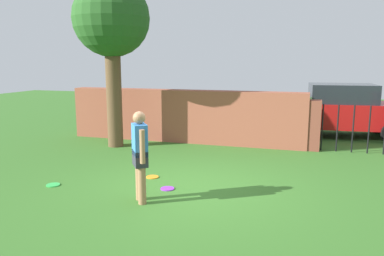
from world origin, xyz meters
TOP-DOWN VIEW (x-y plane):
  - ground_plane at (0.00, 0.00)m, footprint 40.00×40.00m
  - brick_wall at (-1.50, 4.14)m, footprint 7.30×0.50m
  - tree at (-3.22, 2.96)m, footprint 2.14×2.14m
  - person at (-0.66, -0.89)m, footprint 0.39×0.46m
  - fence_gate at (3.51, 4.14)m, footprint 2.96×0.44m
  - car at (3.16, 6.47)m, footprint 4.33×2.19m
  - frisbee_green at (-2.72, -0.60)m, footprint 0.27×0.27m
  - frisbee_orange at (-1.02, 0.47)m, footprint 0.27×0.27m
  - frisbee_purple at (-0.44, -0.14)m, footprint 0.27×0.27m

SIDE VIEW (x-z plane):
  - ground_plane at x=0.00m, z-range 0.00..0.00m
  - frisbee_green at x=-2.72m, z-range 0.00..0.02m
  - frisbee_orange at x=-1.02m, z-range 0.00..0.02m
  - frisbee_purple at x=-0.44m, z-range 0.00..0.02m
  - fence_gate at x=3.51m, z-range 0.00..1.40m
  - brick_wall at x=-1.50m, z-range 0.00..1.59m
  - car at x=3.16m, z-range 0.00..1.72m
  - person at x=-0.66m, z-range 0.09..1.71m
  - tree at x=-3.22m, z-range 1.16..5.87m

